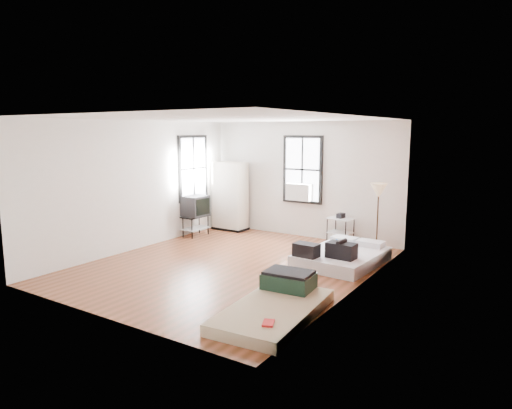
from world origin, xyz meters
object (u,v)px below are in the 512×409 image
Objects in this scene: mattress_main at (341,256)px; side_table at (341,223)px; mattress_bare at (277,303)px; tv_stand at (195,207)px; floor_lamp at (379,195)px; wardrobe at (230,196)px.

mattress_main is 1.63m from side_table.
mattress_bare is 5.18m from tv_stand.
mattress_main is 2.65× the size of side_table.
floor_lamp reaches higher than side_table.
side_table is at bearing 116.61° from mattress_main.
wardrobe is 1.13m from tv_stand.
wardrobe reaches higher than mattress_main.
floor_lamp is at bearing 69.06° from mattress_main.
mattress_bare is at bearing -79.39° from side_table.
side_table reaches higher than mattress_bare.
side_table reaches higher than mattress_main.
floor_lamp is at bearing -29.32° from side_table.
wardrobe reaches higher than side_table.
mattress_bare is at bearing -34.77° from tv_stand.
side_table is at bearing 96.04° from mattress_bare.
wardrobe is 3.09m from side_table.
mattress_main is 2.77m from mattress_bare.
side_table is (-0.79, 4.24, 0.36)m from mattress_bare.
side_table is at bearing 150.68° from floor_lamp.
side_table is 1.43m from floor_lamp.
mattress_main is 4.01m from wardrobe.
tv_stand reaches higher than mattress_main.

